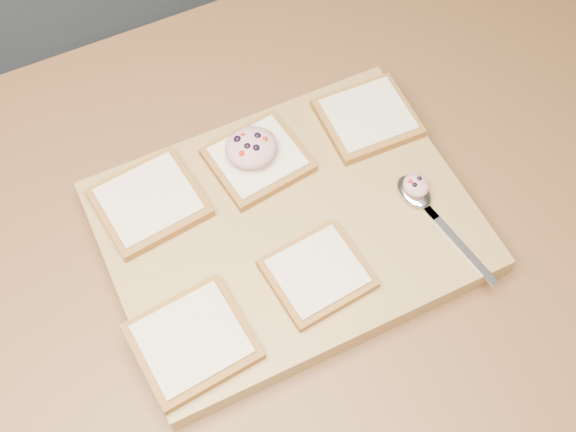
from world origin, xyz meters
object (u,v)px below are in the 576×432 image
(tuna_salad_dollop, at_px, (251,147))
(spoon, at_px, (421,199))
(cutting_board, at_px, (288,228))
(bread_far_center, at_px, (258,159))

(tuna_salad_dollop, relative_size, spoon, 0.37)
(cutting_board, bearing_deg, spoon, -16.14)
(cutting_board, relative_size, spoon, 2.46)
(bread_far_center, distance_m, spoon, 0.21)
(bread_far_center, bearing_deg, tuna_salad_dollop, 141.32)
(cutting_board, height_order, spoon, spoon)
(cutting_board, xyz_separation_m, tuna_salad_dollop, (-0.00, 0.10, 0.05))
(cutting_board, relative_size, bread_far_center, 3.48)
(tuna_salad_dollop, distance_m, spoon, 0.22)
(bread_far_center, xyz_separation_m, tuna_salad_dollop, (-0.01, 0.00, 0.02))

